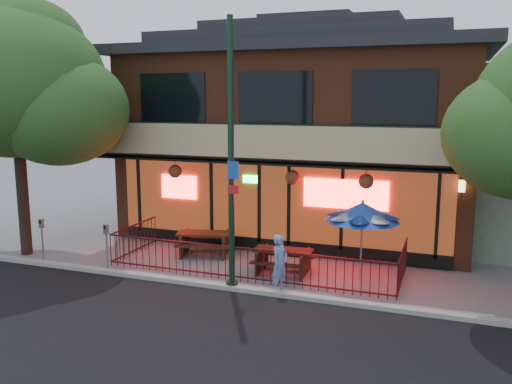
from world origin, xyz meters
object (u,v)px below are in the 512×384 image
patio_umbrella (362,212)px  parking_meter_far (42,233)px  picnic_table_right (283,258)px  pedestrian (280,264)px  street_tree_left (17,75)px  street_light (231,171)px  picnic_table_left (205,240)px  parking_meter_near (106,240)px

patio_umbrella → parking_meter_far: patio_umbrella is taller
picnic_table_right → pedestrian: size_ratio=1.11×
street_tree_left → pedestrian: street_tree_left is taller
picnic_table_right → patio_umbrella: bearing=3.3°
street_light → picnic_table_right: 3.29m
picnic_table_right → pedestrian: 1.59m
picnic_table_left → patio_umbrella: 5.38m
picnic_table_right → pedestrian: bearing=-76.1°
patio_umbrella → parking_meter_far: (-9.30, -1.81, -0.99)m
pedestrian → parking_meter_near: size_ratio=1.07×
street_tree_left → patio_umbrella: street_tree_left is taller
picnic_table_left → picnic_table_right: (2.92, -0.90, -0.02)m
street_tree_left → pedestrian: size_ratio=5.23×
parking_meter_far → picnic_table_right: bearing=13.3°
street_tree_left → patio_umbrella: (10.55, 1.02, -3.72)m
patio_umbrella → street_light: bearing=-149.7°
picnic_table_left → street_light: bearing=-51.9°
street_light → pedestrian: size_ratio=4.55×
patio_umbrella → parking_meter_far: size_ratio=1.61×
parking_meter_near → parking_meter_far: (-2.31, 0.00, -0.01)m
picnic_table_right → parking_meter_far: 7.32m
picnic_table_left → picnic_table_right: picnic_table_left is taller
picnic_table_left → picnic_table_right: bearing=-17.1°
patio_umbrella → parking_meter_far: 9.52m
parking_meter_near → street_light: bearing=-0.0°
picnic_table_left → parking_meter_near: 3.23m
picnic_table_right → parking_meter_near: bearing=-160.7°
parking_meter_near → parking_meter_far: bearing=180.0°
street_light → parking_meter_near: (-3.90, 0.00, -2.18)m
parking_meter_near → parking_meter_far: parking_meter_near is taller
street_light → parking_meter_far: bearing=180.0°
picnic_table_left → pedestrian: size_ratio=1.32×
picnic_table_left → parking_meter_far: 4.94m
street_light → picnic_table_left: 4.23m
pedestrian → picnic_table_right: bearing=31.0°
picnic_table_left → parking_meter_near: parking_meter_near is taller
street_tree_left → picnic_table_left: 7.72m
street_tree_left → parking_meter_far: (1.25, -0.79, -4.71)m
pedestrian → street_tree_left: bearing=103.1°
pedestrian → parking_meter_near: (-5.17, -0.17, 0.20)m
patio_umbrella → parking_meter_near: size_ratio=1.59×
picnic_table_right → street_tree_left: bearing=-173.9°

